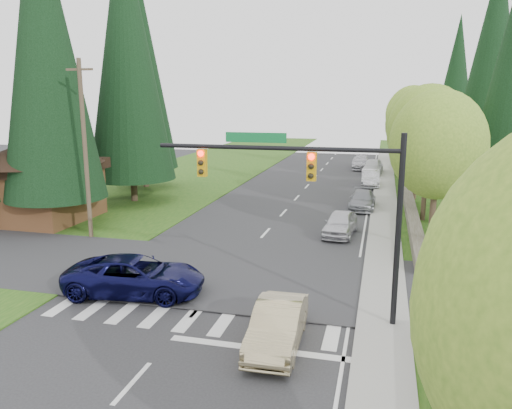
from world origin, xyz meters
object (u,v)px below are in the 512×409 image
at_px(parked_car_a, 340,223).
at_px(parked_car_d, 373,167).
at_px(sedan_champagne, 277,325).
at_px(parked_car_e, 361,162).
at_px(parked_car_b, 362,200).
at_px(suv_navy, 135,276).
at_px(parked_car_c, 371,178).

height_order(parked_car_a, parked_car_d, parked_car_d).
relative_size(sedan_champagne, parked_car_d, 0.91).
distance_m(parked_car_a, parked_car_e, 28.68).
xyz_separation_m(parked_car_a, parked_car_e, (-0.15, 28.68, 0.02)).
xyz_separation_m(sedan_champagne, parked_car_d, (2.06, 38.87, 0.10)).
xyz_separation_m(sedan_champagne, parked_car_e, (0.66, 42.68, 0.02)).
relative_size(parked_car_b, parked_car_e, 0.88).
bearing_deg(sedan_champagne, suv_navy, 154.73).
height_order(parked_car_a, parked_car_b, parked_car_a).
height_order(sedan_champagne, parked_car_a, sedan_champagne).
relative_size(parked_car_a, parked_car_b, 0.94).
distance_m(parked_car_a, parked_car_c, 17.37).
height_order(suv_navy, parked_car_b, suv_navy).
distance_m(sedan_champagne, parked_car_b, 21.64).
relative_size(parked_car_d, parked_car_e, 0.95).
distance_m(parked_car_b, parked_car_c, 9.75).
height_order(parked_car_c, parked_car_d, parked_car_d).
bearing_deg(parked_car_e, parked_car_c, -86.35).
distance_m(sedan_champagne, parked_car_a, 14.02).
height_order(parked_car_b, parked_car_c, parked_car_c).
bearing_deg(parked_car_a, parked_car_c, 90.81).
xyz_separation_m(sedan_champagne, suv_navy, (-6.54, 2.84, 0.07)).
bearing_deg(parked_car_e, suv_navy, -103.63).
relative_size(parked_car_a, parked_car_e, 0.82).
distance_m(parked_car_c, parked_car_e, 11.44).
bearing_deg(suv_navy, parked_car_a, -41.08).
height_order(parked_car_b, parked_car_e, parked_car_e).
bearing_deg(parked_car_e, sedan_champagne, -94.27).
bearing_deg(suv_navy, parked_car_b, -31.56).
xyz_separation_m(parked_car_b, parked_car_e, (-1.09, 21.11, 0.09)).
distance_m(sedan_champagne, parked_car_e, 42.68).
distance_m(parked_car_a, parked_car_d, 24.91).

